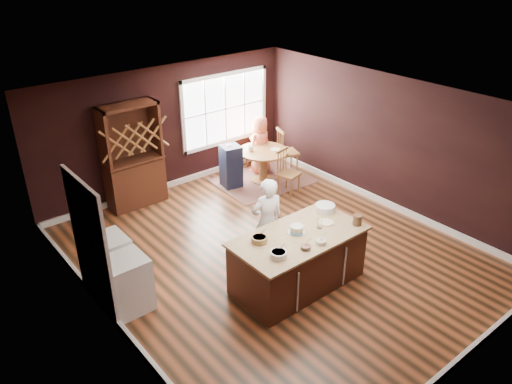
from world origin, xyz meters
The scene contains 27 objects.
room_shell centered at (0.00, 0.00, 1.35)m, with size 7.00×7.00×7.00m.
window centered at (1.50, 3.47, 1.50)m, with size 2.36×0.10×1.66m, color white, non-canonical shape.
doorway centered at (-2.97, 0.60, 1.02)m, with size 0.08×1.26×2.13m, color white, non-canonical shape.
kitchen_island centered at (-0.29, -0.88, 0.44)m, with size 2.12×1.11×0.92m.
dining_table centered at (1.74, 2.39, 0.53)m, with size 1.14×1.14×0.75m.
baker centered at (-0.26, -0.09, 0.78)m, with size 0.57×0.38×1.57m, color white.
layer_cake centered at (-0.27, -0.81, 0.98)m, with size 0.28×0.28×0.12m, color white, non-canonical shape.
bowl_blue centered at (-0.93, -1.13, 0.97)m, with size 0.25×0.25×0.10m, color white.
bowl_yellow centered at (-0.89, -0.65, 0.97)m, with size 0.24×0.24×0.09m, color olive.
bowl_pink centered at (-0.49, -1.24, 0.95)m, with size 0.16×0.16×0.06m, color white.
bowl_olive centered at (-0.21, -1.27, 0.95)m, with size 0.16×0.16×0.06m, color beige.
drinking_glass centered at (0.11, -0.94, 1.00)m, with size 0.08×0.08×0.16m, color white.
dinner_plate centered at (0.30, -0.89, 0.93)m, with size 0.24×0.24×0.02m, color beige.
white_tub centered at (0.57, -0.61, 0.98)m, with size 0.33×0.33×0.11m, color white.
stoneware_crock centered at (0.64, -1.24, 1.01)m, with size 0.14×0.14×0.17m, color brown.
rug centered at (1.74, 2.39, 0.01)m, with size 2.05×1.58×0.01m, color brown.
chair_east centered at (2.52, 2.42, 0.55)m, with size 0.46×0.44×1.09m, color #945C31, non-canonical shape.
chair_south centered at (1.77, 1.56, 0.51)m, with size 0.42×0.40×1.01m, color brown, non-canonical shape.
chair_north centered at (2.17, 3.20, 0.51)m, with size 0.42×0.40×1.01m, color brown, non-canonical shape.
seated_woman centered at (2.01, 2.83, 0.68)m, with size 0.67×0.44×1.37m, color #EF704F.
high_chair centered at (1.03, 2.65, 0.50)m, with size 0.40×0.40×1.00m, color #1A1E45, non-canonical shape.
toddler centered at (0.99, 2.74, 0.81)m, with size 0.18×0.14×0.26m, color #8CA5BF, non-canonical shape.
table_plate centered at (1.98, 2.25, 0.76)m, with size 0.22×0.22×0.02m, color beige.
table_cup centered at (1.52, 2.56, 0.80)m, with size 0.13×0.13×0.10m, color white.
hutch centered at (-0.99, 3.22, 1.08)m, with size 1.17×0.49×2.15m, color black.
washer centered at (-2.64, 0.28, 0.44)m, with size 0.60×0.58×0.87m, color white.
dryer centered at (-2.64, 0.92, 0.45)m, with size 0.62×0.60×0.90m, color silver.
Camera 1 is at (-4.92, -5.51, 4.98)m, focal length 35.00 mm.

